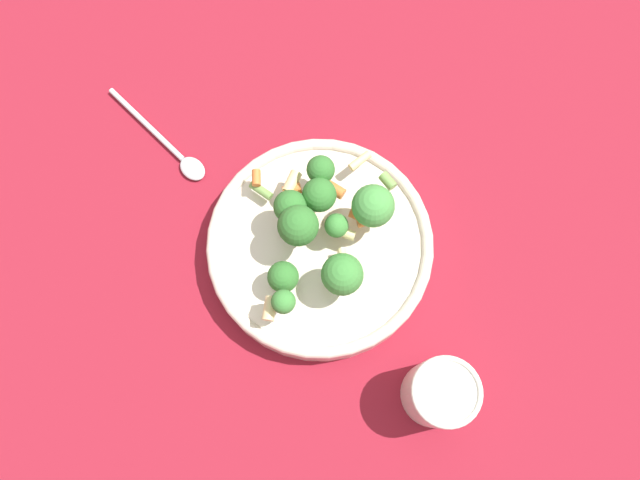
% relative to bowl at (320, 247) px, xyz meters
% --- Properties ---
extents(ground_plane, '(3.00, 3.00, 0.00)m').
position_rel_bowl_xyz_m(ground_plane, '(0.00, 0.00, -0.02)').
color(ground_plane, maroon).
extents(bowl, '(0.26, 0.26, 0.04)m').
position_rel_bowl_xyz_m(bowl, '(0.00, 0.00, 0.00)').
color(bowl, beige).
rests_on(bowl, ground_plane).
extents(pasta_salad, '(0.22, 0.18, 0.07)m').
position_rel_bowl_xyz_m(pasta_salad, '(0.01, 0.00, 0.06)').
color(pasta_salad, '#8CB766').
rests_on(pasta_salad, bowl).
extents(cup, '(0.07, 0.07, 0.09)m').
position_rel_bowl_xyz_m(cup, '(-0.04, -0.21, 0.02)').
color(cup, silver).
rests_on(cup, ground_plane).
extents(spoon, '(0.03, 0.17, 0.01)m').
position_rel_bowl_xyz_m(spoon, '(-0.02, 0.22, -0.02)').
color(spoon, silver).
rests_on(spoon, ground_plane).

